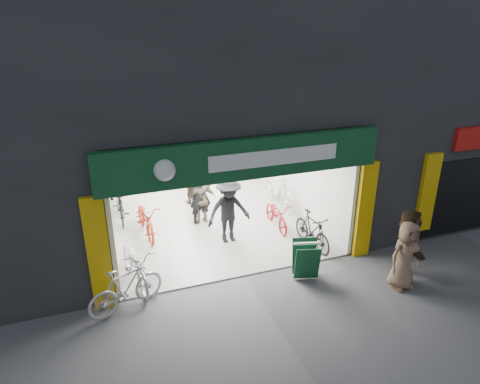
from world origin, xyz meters
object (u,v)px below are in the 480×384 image
bike_left_front (135,264)px  parked_bike (126,288)px  bike_right_front (312,230)px  sandwich_board (306,259)px  pedestrian_near (405,255)px

bike_left_front → parked_bike: (-0.30, -0.90, 0.00)m
bike_right_front → sandwich_board: size_ratio=1.83×
bike_left_front → pedestrian_near: pedestrian_near is taller
bike_right_front → sandwich_board: (-0.86, -1.25, 0.00)m
bike_right_front → pedestrian_near: (1.06, -2.37, 0.33)m
pedestrian_near → sandwich_board: size_ratio=1.83×
pedestrian_near → sandwich_board: (-1.92, 1.12, -0.33)m
bike_right_front → pedestrian_near: pedestrian_near is taller
bike_right_front → parked_bike: parked_bike is taller
bike_left_front → pedestrian_near: size_ratio=1.21×
bike_right_front → parked_bike: 5.15m
pedestrian_near → sandwich_board: pedestrian_near is taller
bike_right_front → pedestrian_near: size_ratio=1.00×
parked_bike → pedestrian_near: pedestrian_near is taller
parked_bike → pedestrian_near: 6.25m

